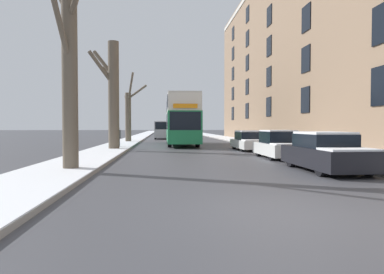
{
  "coord_description": "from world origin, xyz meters",
  "views": [
    {
      "loc": [
        -2.39,
        -6.33,
        1.66
      ],
      "look_at": [
        -0.25,
        18.83,
        0.89
      ],
      "focal_mm": 32.0,
      "sensor_mm": 36.0,
      "label": 1
    }
  ],
  "objects": [
    {
      "name": "parked_car_0",
      "position": [
        3.68,
        5.96,
        0.68
      ],
      "size": [
        1.87,
        4.45,
        1.46
      ],
      "color": "black",
      "rests_on": "ground"
    },
    {
      "name": "sidewalk_left",
      "position": [
        -6.13,
        53.0,
        0.08
      ],
      "size": [
        2.73,
        130.0,
        0.16
      ],
      "color": "gray",
      "rests_on": "ground"
    },
    {
      "name": "bare_tree_left_2",
      "position": [
        -5.89,
        29.16,
        2.94
      ],
      "size": [
        2.48,
        2.99,
        6.97
      ],
      "color": "brown",
      "rests_on": "ground"
    },
    {
      "name": "sidewalk_right",
      "position": [
        6.13,
        53.0,
        0.08
      ],
      "size": [
        2.73,
        130.0,
        0.16
      ],
      "color": "gray",
      "rests_on": "ground"
    },
    {
      "name": "parked_car_2",
      "position": [
        3.68,
        17.31,
        0.64
      ],
      "size": [
        1.84,
        4.55,
        1.38
      ],
      "color": "silver",
      "rests_on": "ground"
    },
    {
      "name": "bare_tree_left_1",
      "position": [
        -5.84,
        17.63,
        3.94
      ],
      "size": [
        2.06,
        1.76,
        7.49
      ],
      "color": "brown",
      "rests_on": "ground"
    },
    {
      "name": "double_decker_bus",
      "position": [
        -0.74,
        24.16,
        2.44
      ],
      "size": [
        2.6,
        10.69,
        4.3
      ],
      "color": "#1E7A47",
      "rests_on": "ground"
    },
    {
      "name": "oncoming_van",
      "position": [
        -2.51,
        39.93,
        1.26
      ],
      "size": [
        1.96,
        5.64,
        2.34
      ],
      "color": "#9EA3AD",
      "rests_on": "ground"
    },
    {
      "name": "terrace_facade_right",
      "position": [
        11.99,
        24.92,
        8.77
      ],
      "size": [
        9.1,
        46.84,
        17.53
      ],
      "color": "#8C7056",
      "rests_on": "ground"
    },
    {
      "name": "pedestrian_left_sidewalk",
      "position": [
        -5.73,
        19.65,
        0.89
      ],
      "size": [
        0.35,
        0.35,
        1.62
      ],
      "rotation": [
        0.0,
        0.0,
        4.43
      ],
      "color": "black",
      "rests_on": "ground"
    },
    {
      "name": "bare_tree_left_0",
      "position": [
        -5.68,
        6.36,
        4.11
      ],
      "size": [
        2.86,
        3.3,
        8.74
      ],
      "color": "brown",
      "rests_on": "ground"
    },
    {
      "name": "parked_car_1",
      "position": [
        3.68,
        11.15,
        0.67
      ],
      "size": [
        1.76,
        3.96,
        1.47
      ],
      "color": "silver",
      "rests_on": "ground"
    },
    {
      "name": "ground_plane",
      "position": [
        0.0,
        0.0,
        0.0
      ],
      "size": [
        320.0,
        320.0,
        0.0
      ],
      "primitive_type": "plane",
      "color": "#424247"
    }
  ]
}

